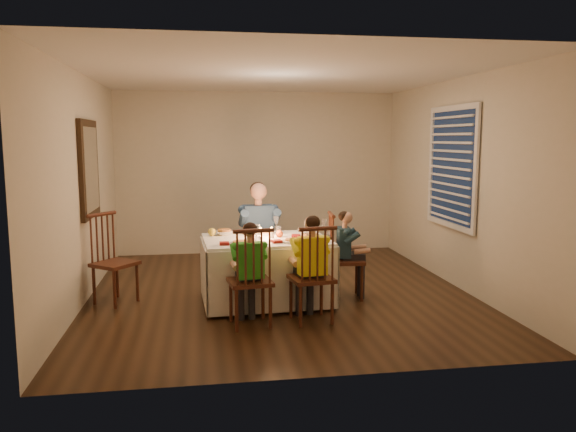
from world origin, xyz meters
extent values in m
plane|color=black|center=(0.00, 0.00, 0.00)|extent=(5.00, 5.00, 0.00)
cube|color=beige|center=(-2.25, 0.00, 1.30)|extent=(0.02, 5.00, 2.60)
cube|color=beige|center=(2.25, 0.00, 1.30)|extent=(0.02, 5.00, 2.60)
cube|color=beige|center=(0.00, 2.50, 1.30)|extent=(4.50, 0.02, 2.60)
plane|color=white|center=(0.00, 0.00, 2.60)|extent=(5.00, 5.00, 0.00)
cube|color=white|center=(-0.21, -0.41, 0.72)|extent=(1.43, 1.06, 0.04)
cube|color=white|center=(-0.24, 0.10, 0.37)|extent=(1.42, 0.10, 0.68)
cube|color=white|center=(-0.18, -0.91, 0.37)|extent=(1.42, 0.10, 0.68)
cube|color=white|center=(0.49, -0.37, 0.37)|extent=(0.08, 1.03, 0.68)
cube|color=white|center=(-0.91, -0.44, 0.37)|extent=(0.08, 1.03, 0.68)
cylinder|color=silver|center=(-0.21, -0.10, 0.75)|extent=(0.27, 0.27, 0.02)
cylinder|color=silver|center=(-0.51, -0.71, 0.75)|extent=(0.27, 0.27, 0.02)
cylinder|color=silver|center=(0.06, -0.67, 0.75)|extent=(0.27, 0.27, 0.02)
cylinder|color=silver|center=(0.32, -0.37, 0.75)|extent=(0.27, 0.27, 0.02)
cylinder|color=silver|center=(-0.27, -0.41, 0.79)|extent=(0.06, 0.06, 0.10)
cylinder|color=silver|center=(-0.14, -0.40, 0.79)|extent=(0.06, 0.06, 0.10)
sphere|color=yellow|center=(-0.81, -0.14, 0.79)|extent=(0.09, 0.09, 0.09)
sphere|color=#DD5112|center=(-0.05, -0.35, 0.78)|extent=(0.08, 0.08, 0.08)
imported|color=silver|center=(-0.66, -0.10, 0.77)|extent=(0.21, 0.21, 0.05)
cube|color=black|center=(-2.22, 0.30, 1.50)|extent=(0.05, 0.95, 1.15)
cube|color=white|center=(-2.19, 0.30, 1.50)|extent=(0.01, 0.78, 0.98)
cube|color=#0D1A34|center=(2.23, 0.10, 1.50)|extent=(0.01, 1.20, 1.40)
cube|color=white|center=(2.21, 0.10, 1.50)|extent=(0.03, 1.34, 1.54)
camera|label=1|loc=(-0.93, -6.59, 1.86)|focal=35.00mm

